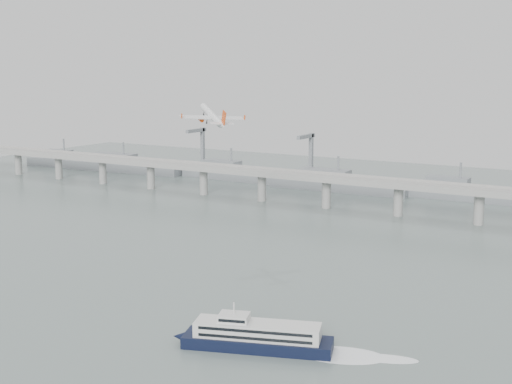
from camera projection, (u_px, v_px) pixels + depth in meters
The scene contains 5 objects.
ground at pixel (187, 300), 275.81m from camera, with size 900.00×900.00×0.00m, color slate.
bridge at pixel (367, 186), 443.21m from camera, with size 800.00×22.00×23.90m.
distant_fleet at pixel (223, 173), 577.18m from camera, with size 453.00×60.90×40.00m.
ferry at pixel (257, 336), 227.50m from camera, with size 79.63×34.19×15.53m.
airliner at pixel (212, 116), 346.34m from camera, with size 32.12×30.71×13.22m.
Camera 1 is at (157.19, -213.68, 91.61)m, focal length 48.00 mm.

